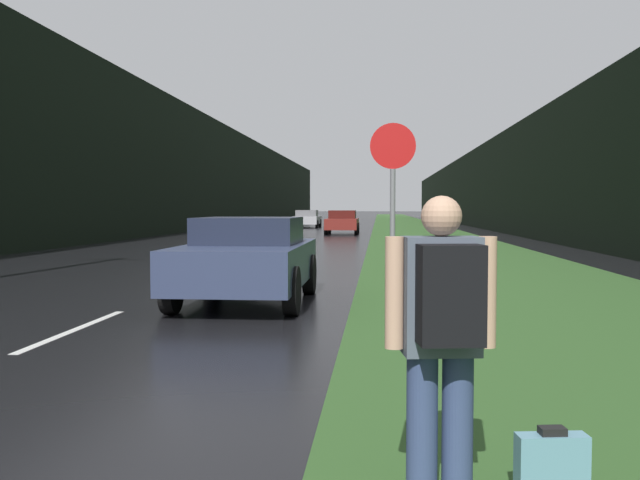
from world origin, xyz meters
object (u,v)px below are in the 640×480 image
at_px(car_passing_near, 248,258).
at_px(suitcase, 552,470).
at_px(hitchhiker_with_backpack, 442,334).
at_px(car_passing_far, 342,222).
at_px(car_oncoming, 307,219).
at_px(stop_sign, 393,206).

bearing_deg(car_passing_near, suitcase, 112.40).
height_order(hitchhiker_with_backpack, suitcase, hitchhiker_with_backpack).
xyz_separation_m(hitchhiker_with_backpack, car_passing_far, (-2.47, 36.68, -0.22)).
bearing_deg(hitchhiker_with_backpack, car_passing_far, 85.89).
xyz_separation_m(hitchhiker_with_backpack, car_oncoming, (-5.92, 49.50, -0.23)).
distance_m(stop_sign, suitcase, 5.62).
distance_m(stop_sign, car_passing_near, 3.21).
height_order(suitcase, car_passing_far, car_passing_far).
height_order(car_passing_near, car_oncoming, car_passing_near).
distance_m(hitchhiker_with_backpack, suitcase, 0.96).
relative_size(suitcase, car_oncoming, 0.10).
height_order(suitcase, car_passing_near, car_passing_near).
bearing_deg(car_oncoming, stop_sign, -82.49).
relative_size(car_passing_near, car_oncoming, 0.90).
bearing_deg(suitcase, car_passing_far, 86.83).
xyz_separation_m(suitcase, car_passing_near, (-3.06, 7.42, 0.54)).
bearing_deg(stop_sign, car_passing_near, 139.10).
xyz_separation_m(car_passing_far, car_oncoming, (-3.45, 12.82, -0.01)).
bearing_deg(car_passing_near, car_passing_far, -90.00).
height_order(stop_sign, car_passing_near, stop_sign).
xyz_separation_m(hitchhiker_with_backpack, car_passing_near, (-2.47, 7.60, -0.20)).
distance_m(suitcase, car_passing_far, 36.64).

